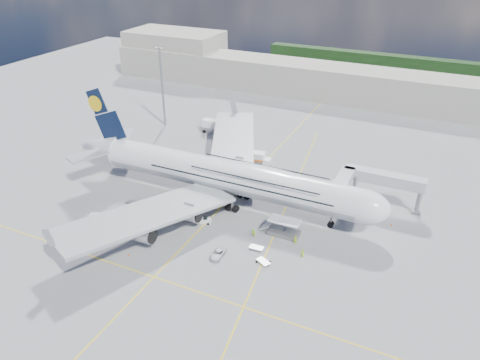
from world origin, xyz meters
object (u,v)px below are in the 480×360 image
at_px(dolly_row_b, 153,203).
at_px(crew_nose, 295,240).
at_px(crew_van, 303,253).
at_px(cone_wing_right_outer, 129,254).
at_px(cone_nose, 391,225).
at_px(jet_bridge, 368,181).
at_px(light_mast, 162,85).
at_px(crew_wing, 149,221).
at_px(airliner, 227,176).
at_px(dolly_back, 95,218).
at_px(service_van, 218,253).
at_px(catering_truck_outer, 213,127).
at_px(cone_wing_left_outer, 231,141).
at_px(crew_tug, 153,234).
at_px(dolly_nose_near, 256,248).
at_px(dolly_row_c, 126,214).
at_px(dolly_nose_far, 263,261).
at_px(cone_wing_right_inner, 188,210).
at_px(cargo_loader, 283,230).
at_px(baggage_tug, 206,221).
at_px(cone_tail, 142,170).
at_px(catering_truck_inner, 258,160).
at_px(dolly_row_a, 132,202).

distance_m(dolly_row_b, crew_nose, 35.04).
bearing_deg(crew_van, cone_wing_right_outer, 68.27).
bearing_deg(cone_nose, jet_bridge, 144.88).
height_order(light_mast, crew_wing, light_mast).
distance_m(airliner, light_mast, 53.72).
distance_m(jet_bridge, crew_nose, 23.02).
xyz_separation_m(dolly_back, service_van, (29.82, 0.58, -0.43)).
distance_m(airliner, catering_truck_outer, 42.79).
distance_m(service_van, cone_wing_left_outer, 55.49).
relative_size(airliner, crew_van, 48.61).
relative_size(light_mast, crew_wing, 16.26).
bearing_deg(crew_tug, dolly_nose_near, -7.49).
relative_size(dolly_row_c, dolly_nose_near, 1.17).
bearing_deg(dolly_nose_near, cone_wing_left_outer, 119.47).
distance_m(dolly_nose_far, crew_tug, 23.94).
xyz_separation_m(dolly_back, cone_wing_right_inner, (16.06, 12.50, -0.76)).
bearing_deg(cone_nose, crew_van, -127.16).
relative_size(dolly_back, dolly_nose_near, 1.18).
bearing_deg(cargo_loader, baggage_tug, -169.56).
relative_size(cargo_loader, cone_tail, 14.54).
distance_m(jet_bridge, dolly_nose_near, 30.45).
relative_size(baggage_tug, crew_nose, 1.44).
xyz_separation_m(airliner, crew_tug, (-7.45, -19.64, -5.94)).
xyz_separation_m(dolly_back, baggage_tug, (22.03, 9.73, -0.37)).
bearing_deg(cone_tail, catering_truck_inner, 30.01).
height_order(dolly_row_a, dolly_back, dolly_back).
height_order(light_mast, dolly_nose_near, light_mast).
distance_m(cone_nose, cone_wing_right_outer, 55.56).
xyz_separation_m(dolly_back, dolly_nose_near, (35.75, 5.88, -0.73)).
height_order(cone_nose, cone_tail, cone_tail).
distance_m(dolly_nose_far, catering_truck_inner, 41.35).
height_order(baggage_tug, crew_nose, crew_nose).
relative_size(dolly_back, crew_van, 2.10).
relative_size(dolly_nose_far, cone_nose, 6.58).
xyz_separation_m(dolly_nose_near, crew_wing, (-24.69, -1.63, 0.46)).
height_order(crew_tug, cone_nose, crew_tug).
distance_m(light_mast, cone_wing_right_inner, 55.90).
relative_size(catering_truck_inner, cone_nose, 14.45).
xyz_separation_m(dolly_row_b, dolly_nose_far, (31.54, -9.12, 0.03)).
xyz_separation_m(catering_truck_outer, cone_wing_right_inner, (16.82, -43.14, -1.66)).
bearing_deg(dolly_row_b, crew_nose, 19.64).
relative_size(dolly_back, cone_wing_left_outer, 5.38).
distance_m(baggage_tug, service_van, 12.02).
relative_size(dolly_row_c, catering_truck_outer, 0.48).
distance_m(baggage_tug, crew_tug, 11.84).
relative_size(dolly_row_a, crew_nose, 1.44).
bearing_deg(crew_nose, dolly_row_c, 153.11).
bearing_deg(dolly_row_a, crew_wing, -32.37).
distance_m(light_mast, dolly_back, 59.06).
bearing_deg(cone_wing_right_outer, cone_wing_left_outer, 95.97).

